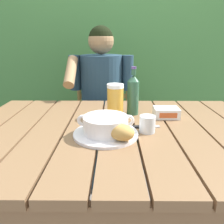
{
  "coord_description": "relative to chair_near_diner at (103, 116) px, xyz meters",
  "views": [
    {
      "loc": [
        -0.02,
        -0.93,
        1.11
      ],
      "look_at": [
        -0.03,
        0.02,
        0.8
      ],
      "focal_mm": 35.07,
      "sensor_mm": 36.0,
      "label": 1
    }
  ],
  "objects": [
    {
      "name": "soup_bowl",
      "position": [
        0.06,
        -0.99,
        0.3
      ],
      "size": [
        0.24,
        0.19,
        0.08
      ],
      "color": "white",
      "rests_on": "serving_plate"
    },
    {
      "name": "bread_roll",
      "position": [
        0.13,
        -1.06,
        0.3
      ],
      "size": [
        0.12,
        0.11,
        0.07
      ],
      "color": "tan",
      "rests_on": "serving_plate"
    },
    {
      "name": "beer_glass",
      "position": [
        0.1,
        -0.75,
        0.34
      ],
      "size": [
        0.09,
        0.09,
        0.17
      ],
      "color": "gold",
      "rests_on": "dining_table"
    },
    {
      "name": "hedge_backdrop",
      "position": [
        -0.07,
        0.7,
        0.63
      ],
      "size": [
        3.76,
        0.89,
        2.5
      ],
      "color": "#457E3F",
      "rests_on": "ground_plane"
    },
    {
      "name": "dining_table",
      "position": [
        0.11,
        -0.91,
        0.17
      ],
      "size": [
        1.41,
        0.96,
        0.73
      ],
      "color": "brown",
      "rests_on": "ground_plane"
    },
    {
      "name": "chair_near_diner",
      "position": [
        0.0,
        0.0,
        0.0
      ],
      "size": [
        0.49,
        0.4,
        0.93
      ],
      "color": "olive",
      "rests_on": "ground_plane"
    },
    {
      "name": "butter_tub",
      "position": [
        0.37,
        -0.76,
        0.28
      ],
      "size": [
        0.13,
        0.1,
        0.05
      ],
      "color": "white",
      "rests_on": "dining_table"
    },
    {
      "name": "serving_plate",
      "position": [
        0.06,
        -0.99,
        0.26
      ],
      "size": [
        0.27,
        0.27,
        0.01
      ],
      "color": "white",
      "rests_on": "dining_table"
    },
    {
      "name": "water_glass_small",
      "position": [
        0.24,
        -0.95,
        0.29
      ],
      "size": [
        0.07,
        0.07,
        0.07
      ],
      "color": "silver",
      "rests_on": "dining_table"
    },
    {
      "name": "beer_bottle",
      "position": [
        0.2,
        -0.71,
        0.36
      ],
      "size": [
        0.06,
        0.06,
        0.26
      ],
      "color": "#2D563B",
      "rests_on": "dining_table"
    },
    {
      "name": "table_knife",
      "position": [
        0.22,
        -0.91,
        0.26
      ],
      "size": [
        0.14,
        0.04,
        0.01
      ],
      "color": "silver",
      "rests_on": "dining_table"
    },
    {
      "name": "person_eating",
      "position": [
        -0.0,
        -0.19,
        0.24
      ],
      "size": [
        0.48,
        0.47,
        1.22
      ],
      "color": "#253F51",
      "rests_on": "ground_plane"
    }
  ]
}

